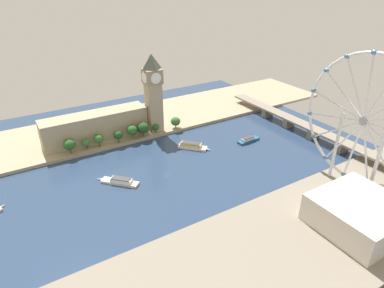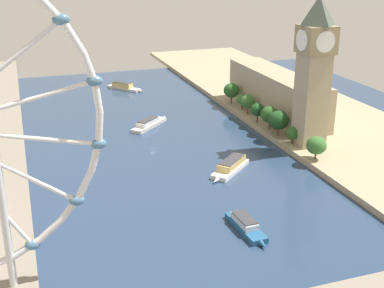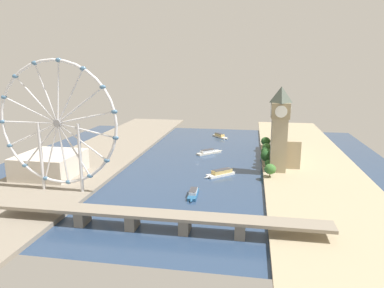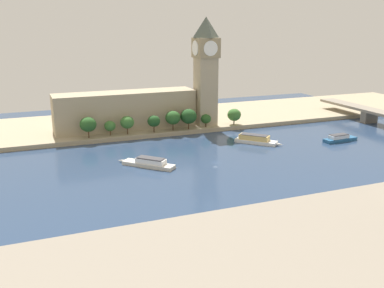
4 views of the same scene
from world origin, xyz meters
The scene contains 9 objects.
ground_plane centered at (0.00, 0.00, 0.00)m, with size 390.90×390.90×0.00m, color navy.
riverbank_left centered at (-110.45, 0.00, 1.50)m, with size 90.00×520.00×3.00m, color tan.
riverbank_right centered at (110.45, 0.00, 1.50)m, with size 90.00×520.00×3.00m, color gray.
clock_tower centered at (-78.23, 27.81, 43.20)m, with size 16.97×16.97×76.90m.
parliament_block centered at (-88.43, -29.55, 16.02)m, with size 22.00×98.73×26.04m, color tan.
tree_row_embankment centered at (-69.98, -7.46, 11.29)m, with size 12.46×116.73×14.43m.
tour_boat_1 centered at (-11.32, 95.99, 1.94)m, with size 7.68×27.99×4.88m.
tour_boat_2 centered at (-7.19, -36.66, 2.03)m, with size 28.44×27.55×5.16m.
tour_boat_3 centered at (-27.77, 41.69, 2.45)m, with size 26.87×24.99×5.73m.
Camera 4 is at (213.60, -99.42, 75.46)m, focal length 41.24 mm.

